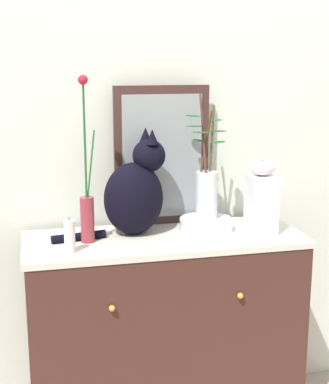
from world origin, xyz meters
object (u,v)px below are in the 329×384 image
object	(u,v)px
mirror_leaning	(162,156)
jar_lidded_porcelain	(261,199)
vase_slim_green	(87,204)
bowl_porcelain	(206,224)
cat_sitting	(135,192)
vase_glass_clear	(207,189)
candle_pillar	(70,237)
sideboard	(165,334)

from	to	relation	value
mirror_leaning	jar_lidded_porcelain	size ratio (longest dim) A/B	1.81
vase_slim_green	bowl_porcelain	world-z (taller)	vase_slim_green
cat_sitting	vase_glass_clear	bearing A→B (deg)	-3.75
mirror_leaning	vase_glass_clear	bearing A→B (deg)	-43.04
vase_slim_green	vase_glass_clear	bearing A→B (deg)	4.85
mirror_leaning	vase_glass_clear	distance (m)	0.24
jar_lidded_porcelain	candle_pillar	distance (m)	0.77
vase_glass_clear	candle_pillar	distance (m)	0.59
cat_sitting	jar_lidded_porcelain	distance (m)	0.50
cat_sitting	jar_lidded_porcelain	xyz separation A→B (m)	(0.49, -0.11, -0.03)
bowl_porcelain	jar_lidded_porcelain	world-z (taller)	jar_lidded_porcelain
bowl_porcelain	jar_lidded_porcelain	size ratio (longest dim) A/B	0.68
sideboard	mirror_leaning	world-z (taller)	mirror_leaning
sideboard	bowl_porcelain	bearing A→B (deg)	12.64
sideboard	bowl_porcelain	size ratio (longest dim) A/B	5.07
cat_sitting	vase_slim_green	distance (m)	0.21
cat_sitting	vase_slim_green	size ratio (longest dim) A/B	0.74
mirror_leaning	vase_slim_green	world-z (taller)	vase_slim_green
bowl_porcelain	vase_glass_clear	world-z (taller)	vase_glass_clear
mirror_leaning	candle_pillar	size ratio (longest dim) A/B	4.44
sideboard	cat_sitting	xyz separation A→B (m)	(-0.10, 0.06, 0.59)
mirror_leaning	bowl_porcelain	distance (m)	0.34
cat_sitting	vase_glass_clear	distance (m)	0.29
vase_glass_clear	mirror_leaning	bearing A→B (deg)	136.96
vase_slim_green	candle_pillar	world-z (taller)	vase_slim_green
vase_slim_green	candle_pillar	xyz separation A→B (m)	(-0.08, -0.11, -0.09)
bowl_porcelain	jar_lidded_porcelain	xyz separation A→B (m)	(0.20, -0.09, 0.12)
candle_pillar	mirror_leaning	bearing A→B (deg)	35.82
cat_sitting	vase_slim_green	bearing A→B (deg)	-163.08
vase_slim_green	bowl_porcelain	distance (m)	0.50
bowl_porcelain	candle_pillar	distance (m)	0.58
vase_slim_green	vase_glass_clear	distance (m)	0.49
mirror_leaning	vase_slim_green	xyz separation A→B (m)	(-0.33, -0.18, -0.14)
vase_slim_green	jar_lidded_porcelain	distance (m)	0.69
candle_pillar	jar_lidded_porcelain	bearing A→B (deg)	4.29
mirror_leaning	jar_lidded_porcelain	world-z (taller)	mirror_leaning
jar_lidded_porcelain	candle_pillar	xyz separation A→B (m)	(-0.76, -0.06, -0.09)
sideboard	vase_glass_clear	world-z (taller)	vase_glass_clear
bowl_porcelain	candle_pillar	bearing A→B (deg)	-164.91
cat_sitting	jar_lidded_porcelain	world-z (taller)	cat_sitting
sideboard	bowl_porcelain	xyz separation A→B (m)	(0.18, 0.04, 0.45)
jar_lidded_porcelain	sideboard	bearing A→B (deg)	172.08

